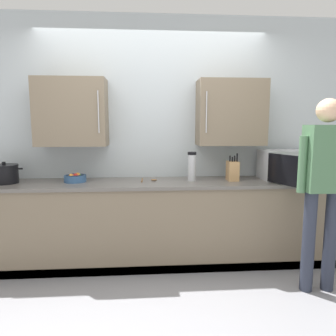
# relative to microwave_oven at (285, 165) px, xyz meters

# --- Properties ---
(ground_plane) EXTENTS (9.87, 9.87, 0.00)m
(ground_plane) POSITION_rel_microwave_oven_xyz_m (-1.43, -0.98, -1.06)
(ground_plane) COLOR gray
(back_wall_tiled) EXTENTS (4.36, 0.44, 2.67)m
(back_wall_tiled) POSITION_rel_microwave_oven_xyz_m (-1.43, 0.27, 0.34)
(back_wall_tiled) COLOR #B2BCC1
(back_wall_tiled) RESTS_ON ground_plane
(counter_unit) EXTENTS (3.88, 0.60, 0.90)m
(counter_unit) POSITION_rel_microwave_oven_xyz_m (-1.43, -0.03, -0.61)
(counter_unit) COLOR #756651
(counter_unit) RESTS_ON ground_plane
(microwave_oven) EXTENTS (0.55, 0.72, 0.32)m
(microwave_oven) POSITION_rel_microwave_oven_xyz_m (0.00, 0.00, 0.00)
(microwave_oven) COLOR #B7BABF
(microwave_oven) RESTS_ON counter_unit
(stock_pot) EXTENTS (0.36, 0.27, 0.22)m
(stock_pot) POSITION_rel_microwave_oven_xyz_m (-2.95, -0.01, -0.06)
(stock_pot) COLOR black
(stock_pot) RESTS_ON counter_unit
(knife_block) EXTENTS (0.11, 0.15, 0.29)m
(knife_block) POSITION_rel_microwave_oven_xyz_m (-0.58, -0.02, -0.05)
(knife_block) COLOR tan
(knife_block) RESTS_ON counter_unit
(thermos_flask) EXTENTS (0.09, 0.09, 0.31)m
(thermos_flask) POSITION_rel_microwave_oven_xyz_m (-1.02, -0.01, -0.00)
(thermos_flask) COLOR #B7BABF
(thermos_flask) RESTS_ON counter_unit
(fruit_bowl) EXTENTS (0.23, 0.23, 0.10)m
(fruit_bowl) POSITION_rel_microwave_oven_xyz_m (-2.25, 0.02, -0.12)
(fruit_bowl) COLOR #335684
(fruit_bowl) RESTS_ON counter_unit
(wooden_spoon) EXTENTS (0.17, 0.19, 0.02)m
(wooden_spoon) POSITION_rel_microwave_oven_xyz_m (-1.48, 0.02, -0.15)
(wooden_spoon) COLOR brown
(wooden_spoon) RESTS_ON counter_unit
(person_figure) EXTENTS (0.44, 0.52, 1.71)m
(person_figure) POSITION_rel_microwave_oven_xyz_m (0.03, -0.69, -0.03)
(person_figure) COLOR #282D3D
(person_figure) RESTS_ON ground_plane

